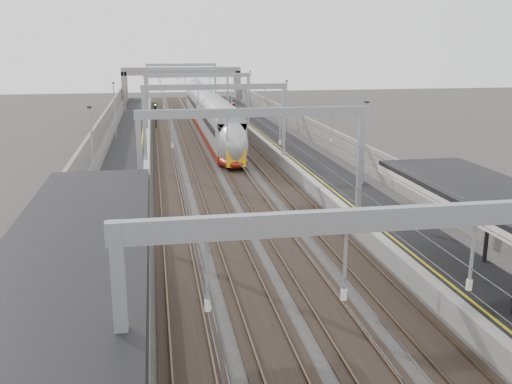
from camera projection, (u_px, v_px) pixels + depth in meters
name	position (u px, v px, depth m)	size (l,w,h in m)	color
platform_left	(128.00, 159.00, 53.69)	(4.00, 120.00, 1.00)	black
platform_right	(293.00, 154.00, 56.42)	(4.00, 120.00, 1.00)	black
tracks	(213.00, 161.00, 55.17)	(11.40, 140.00, 0.20)	black
overhead_line	(205.00, 92.00, 59.94)	(13.00, 140.00, 6.60)	#909399
canopy_left	(44.00, 322.00, 12.50)	(4.40, 30.00, 4.24)	black
overbridge	(182.00, 76.00, 106.25)	(22.00, 2.20, 6.90)	slate
wall_left	(92.00, 149.00, 52.86)	(0.30, 120.00, 3.20)	slate
wall_right	(325.00, 142.00, 56.69)	(0.30, 120.00, 3.20)	slate
train	(210.00, 117.00, 71.71)	(2.73, 49.79, 4.32)	maroon
signal_green	(155.00, 111.00, 75.87)	(0.32, 0.32, 3.48)	black
signal_red_near	(220.00, 111.00, 75.68)	(0.32, 0.32, 3.48)	black
signal_red_far	(233.00, 109.00, 78.60)	(0.32, 0.32, 3.48)	black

